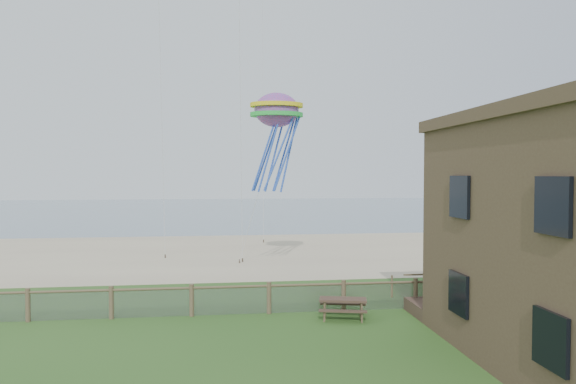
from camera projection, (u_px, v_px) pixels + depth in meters
ground at (288, 372)px, 14.24m from camera, size 160.00×160.00×0.00m
sand_beach at (249, 252)px, 36.06m from camera, size 72.00×20.00×0.02m
ocean at (235, 209)px, 79.69m from camera, size 160.00×68.00×0.02m
chainlink_fence at (269, 300)px, 20.17m from camera, size 36.20×0.20×1.25m
picnic_table at (343, 308)px, 19.52m from camera, size 2.04×1.72×0.75m
octopus_kite at (277, 138)px, 28.59m from camera, size 3.15×2.36×6.12m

